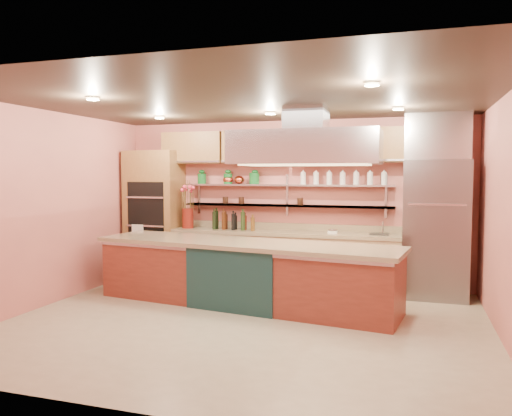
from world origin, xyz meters
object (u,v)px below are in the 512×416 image
(kitchen_scale, at_px, (333,231))
(copper_kettle, at_px, (239,180))
(refrigerator, at_px, (435,229))
(flower_vase, at_px, (188,218))
(island, at_px, (244,273))
(green_canister, at_px, (254,178))

(kitchen_scale, bearing_deg, copper_kettle, 166.88)
(refrigerator, bearing_deg, flower_vase, 179.86)
(island, bearing_deg, flower_vase, 147.01)
(flower_vase, bearing_deg, kitchen_scale, 0.00)
(copper_kettle, bearing_deg, green_canister, 0.00)
(refrigerator, xyz_separation_m, green_canister, (-2.97, 0.23, 0.76))
(green_canister, bearing_deg, island, -77.79)
(kitchen_scale, bearing_deg, island, -135.79)
(island, xyz_separation_m, kitchen_scale, (1.08, 1.29, 0.51))
(flower_vase, relative_size, kitchen_scale, 2.40)
(refrigerator, xyz_separation_m, island, (-2.64, -1.28, -0.59))
(refrigerator, height_order, green_canister, refrigerator)
(island, xyz_separation_m, copper_kettle, (-0.60, 1.51, 1.33))
(island, height_order, flower_vase, flower_vase)
(flower_vase, height_order, kitchen_scale, flower_vase)
(copper_kettle, bearing_deg, island, -68.40)
(flower_vase, height_order, copper_kettle, copper_kettle)
(refrigerator, distance_m, island, 2.99)
(refrigerator, bearing_deg, island, -154.24)
(flower_vase, xyz_separation_m, green_canister, (1.16, 0.22, 0.70))
(refrigerator, relative_size, flower_vase, 5.93)
(copper_kettle, bearing_deg, flower_vase, -166.08)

